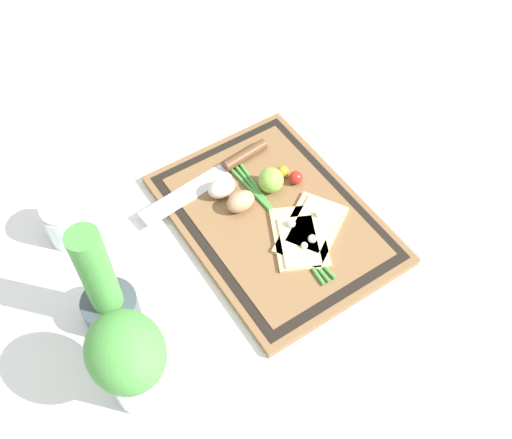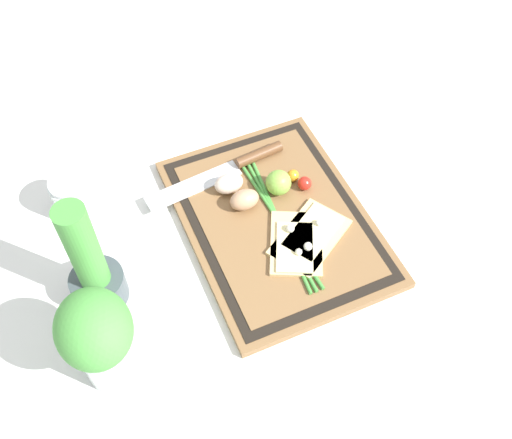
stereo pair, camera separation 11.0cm
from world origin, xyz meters
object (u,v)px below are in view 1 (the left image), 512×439
object	(u,v)px
cherry_tomato_yellow	(283,171)
herb_pot	(105,293)
herb_glass	(129,360)
pizza_slice_far	(299,238)
pizza_slice_near	(312,228)
egg_pink	(222,187)
knife	(226,168)
egg_brown	(241,201)
sauce_jar	(68,223)
cherry_tomato_red	(296,178)
lime	(271,180)

from	to	relation	value
cherry_tomato_yellow	herb_pot	distance (m)	0.43
herb_glass	pizza_slice_far	bearing A→B (deg)	-76.72
pizza_slice_near	herb_glass	size ratio (longest dim) A/B	0.89
pizza_slice_near	egg_pink	world-z (taller)	egg_pink
knife	egg_brown	size ratio (longest dim) A/B	5.20
egg_brown	sauce_jar	distance (m)	0.32
cherry_tomato_yellow	sauce_jar	world-z (taller)	sauce_jar
pizza_slice_near	sauce_jar	size ratio (longest dim) A/B	2.03
pizza_slice_near	egg_pink	xyz separation A→B (m)	(0.16, 0.09, 0.01)
knife	cherry_tomato_red	bearing A→B (deg)	-136.10
pizza_slice_near	knife	xyz separation A→B (m)	(0.21, 0.06, 0.00)
egg_pink	herb_pot	distance (m)	0.31
knife	cherry_tomato_red	size ratio (longest dim) A/B	10.97
cherry_tomato_yellow	herb_pot	size ratio (longest dim) A/B	0.10
knife	herb_glass	distance (m)	0.47
egg_brown	cherry_tomato_yellow	bearing A→B (deg)	-78.68
cherry_tomato_red	sauce_jar	bearing A→B (deg)	71.43
lime	pizza_slice_near	bearing A→B (deg)	-176.40
pizza_slice_near	sauce_jar	world-z (taller)	sauce_jar
cherry_tomato_yellow	herb_glass	size ratio (longest dim) A/B	0.12
egg_brown	egg_pink	size ratio (longest dim) A/B	1.00
egg_pink	sauce_jar	xyz separation A→B (m)	(0.09, 0.28, -0.00)
cherry_tomato_red	sauce_jar	size ratio (longest dim) A/B	0.31
cherry_tomato_red	herb_glass	size ratio (longest dim) A/B	0.14
egg_brown	herb_pot	distance (m)	0.31
pizza_slice_far	cherry_tomato_red	size ratio (longest dim) A/B	6.12
herb_pot	herb_glass	size ratio (longest dim) A/B	1.22
lime	herb_glass	distance (m)	0.46
cherry_tomato_yellow	egg_brown	bearing A→B (deg)	101.32
cherry_tomato_red	knife	bearing A→B (deg)	43.90
egg_pink	herb_glass	xyz separation A→B (m)	(-0.26, 0.31, 0.08)
herb_pot	egg_pink	bearing A→B (deg)	-68.07
egg_brown	cherry_tomato_yellow	xyz separation A→B (m)	(0.02, -0.11, -0.01)
pizza_slice_far	knife	world-z (taller)	pizza_slice_far
egg_brown	lime	world-z (taller)	lime
pizza_slice_far	herb_glass	size ratio (longest dim) A/B	0.83
pizza_slice_near	herb_glass	bearing A→B (deg)	102.88
pizza_slice_near	herb_pot	distance (m)	0.39
pizza_slice_far	egg_pink	bearing A→B (deg)	20.12
pizza_slice_far	sauce_jar	xyz separation A→B (m)	(0.25, 0.34, 0.01)
sauce_jar	egg_brown	bearing A→B (deg)	-114.74
herb_pot	sauce_jar	size ratio (longest dim) A/B	2.80
knife	pizza_slice_near	bearing A→B (deg)	-165.37
egg_pink	sauce_jar	size ratio (longest dim) A/B	0.65
pizza_slice_near	cherry_tomato_red	world-z (taller)	cherry_tomato_red
pizza_slice_near	pizza_slice_far	distance (m)	0.03
cherry_tomato_yellow	herb_pot	bearing A→B (deg)	102.30
pizza_slice_far	sauce_jar	bearing A→B (deg)	53.25
pizza_slice_near	sauce_jar	xyz separation A→B (m)	(0.25, 0.37, 0.01)
lime	cherry_tomato_yellow	size ratio (longest dim) A/B	2.04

